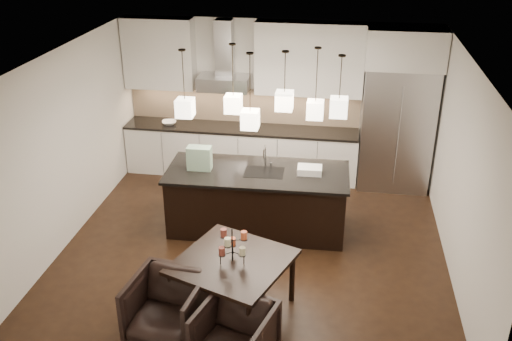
% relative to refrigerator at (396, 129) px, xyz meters
% --- Properties ---
extents(floor, '(5.50, 5.50, 0.02)m').
position_rel_refrigerator_xyz_m(floor, '(-2.10, -2.38, -1.08)').
color(floor, black).
rests_on(floor, ground).
extents(ceiling, '(5.50, 5.50, 0.02)m').
position_rel_refrigerator_xyz_m(ceiling, '(-2.10, -2.38, 1.73)').
color(ceiling, white).
rests_on(ceiling, wall_back).
extents(wall_back, '(5.50, 0.02, 2.80)m').
position_rel_refrigerator_xyz_m(wall_back, '(-2.10, 0.38, 0.32)').
color(wall_back, silver).
rests_on(wall_back, ground).
extents(wall_front, '(5.50, 0.02, 2.80)m').
position_rel_refrigerator_xyz_m(wall_front, '(-2.10, -5.14, 0.32)').
color(wall_front, silver).
rests_on(wall_front, ground).
extents(wall_left, '(0.02, 5.50, 2.80)m').
position_rel_refrigerator_xyz_m(wall_left, '(-4.86, -2.38, 0.32)').
color(wall_left, silver).
rests_on(wall_left, ground).
extents(wall_right, '(0.02, 5.50, 2.80)m').
position_rel_refrigerator_xyz_m(wall_right, '(0.66, -2.38, 0.32)').
color(wall_right, silver).
rests_on(wall_right, ground).
extents(refrigerator, '(1.20, 0.72, 2.15)m').
position_rel_refrigerator_xyz_m(refrigerator, '(0.00, 0.00, 0.00)').
color(refrigerator, '#B7B7BA').
rests_on(refrigerator, floor).
extents(fridge_panel, '(1.26, 0.72, 0.65)m').
position_rel_refrigerator_xyz_m(fridge_panel, '(0.00, 0.00, 1.40)').
color(fridge_panel, silver).
rests_on(fridge_panel, refrigerator).
extents(lower_cabinets, '(4.21, 0.62, 0.88)m').
position_rel_refrigerator_xyz_m(lower_cabinets, '(-2.73, 0.05, -0.64)').
color(lower_cabinets, silver).
rests_on(lower_cabinets, floor).
extents(countertop, '(4.21, 0.66, 0.04)m').
position_rel_refrigerator_xyz_m(countertop, '(-2.73, 0.05, -0.17)').
color(countertop, black).
rests_on(countertop, lower_cabinets).
extents(backsplash, '(4.21, 0.02, 0.63)m').
position_rel_refrigerator_xyz_m(backsplash, '(-2.73, 0.35, 0.16)').
color(backsplash, '#CCAE8D').
rests_on(backsplash, countertop).
extents(upper_cab_left, '(1.25, 0.35, 1.25)m').
position_rel_refrigerator_xyz_m(upper_cab_left, '(-4.20, 0.19, 1.10)').
color(upper_cab_left, silver).
rests_on(upper_cab_left, wall_back).
extents(upper_cab_right, '(1.85, 0.35, 1.25)m').
position_rel_refrigerator_xyz_m(upper_cab_right, '(-1.55, 0.19, 1.10)').
color(upper_cab_right, silver).
rests_on(upper_cab_right, wall_back).
extents(hood_canopy, '(0.90, 0.52, 0.24)m').
position_rel_refrigerator_xyz_m(hood_canopy, '(-3.03, 0.10, 0.65)').
color(hood_canopy, '#B7B7BA').
rests_on(hood_canopy, wall_back).
extents(hood_chimney, '(0.30, 0.28, 0.96)m').
position_rel_refrigerator_xyz_m(hood_chimney, '(-3.03, 0.21, 1.24)').
color(hood_chimney, '#B7B7BA').
rests_on(hood_chimney, hood_canopy).
extents(fruit_bowl, '(0.32, 0.32, 0.06)m').
position_rel_refrigerator_xyz_m(fruit_bowl, '(-4.04, 0.00, -0.12)').
color(fruit_bowl, silver).
rests_on(fruit_bowl, countertop).
extents(island_body, '(2.66, 1.12, 0.93)m').
position_rel_refrigerator_xyz_m(island_body, '(-2.13, -1.82, -0.61)').
color(island_body, black).
rests_on(island_body, floor).
extents(island_top, '(2.75, 1.21, 0.04)m').
position_rel_refrigerator_xyz_m(island_top, '(-2.13, -1.82, -0.13)').
color(island_top, black).
rests_on(island_top, island_body).
extents(faucet, '(0.11, 0.26, 0.40)m').
position_rel_refrigerator_xyz_m(faucet, '(-2.03, -1.72, 0.09)').
color(faucet, silver).
rests_on(faucet, island_top).
extents(tote_bag, '(0.36, 0.20, 0.36)m').
position_rel_refrigerator_xyz_m(tote_bag, '(-3.00, -1.88, 0.07)').
color(tote_bag, '#185637').
rests_on(tote_bag, island_top).
extents(food_container, '(0.36, 0.26, 0.11)m').
position_rel_refrigerator_xyz_m(food_container, '(-1.36, -1.77, -0.05)').
color(food_container, silver).
rests_on(food_container, island_top).
extents(dining_table, '(1.59, 1.59, 0.74)m').
position_rel_refrigerator_xyz_m(dining_table, '(-2.12, -3.84, -0.70)').
color(dining_table, black).
rests_on(dining_table, floor).
extents(candelabra, '(0.46, 0.46, 0.44)m').
position_rel_refrigerator_xyz_m(candelabra, '(-2.12, -3.84, -0.12)').
color(candelabra, black).
rests_on(candelabra, dining_table).
extents(candle_a, '(0.10, 0.10, 0.10)m').
position_rel_refrigerator_xyz_m(candle_a, '(-2.00, -3.89, -0.16)').
color(candle_a, beige).
rests_on(candle_a, candelabra).
extents(candle_b, '(0.10, 0.10, 0.10)m').
position_rel_refrigerator_xyz_m(candle_b, '(-2.15, -3.70, -0.16)').
color(candle_b, '#DF5F3A').
rests_on(candle_b, candelabra).
extents(candle_c, '(0.10, 0.10, 0.10)m').
position_rel_refrigerator_xyz_m(candle_c, '(-2.23, -3.92, -0.16)').
color(candle_c, brown).
rests_on(candle_c, candelabra).
extents(candle_d, '(0.10, 0.10, 0.10)m').
position_rel_refrigerator_xyz_m(candle_d, '(-1.99, -3.79, 0.00)').
color(candle_d, '#DF5F3A').
rests_on(candle_d, candelabra).
extents(candle_e, '(0.10, 0.10, 0.10)m').
position_rel_refrigerator_xyz_m(candle_e, '(-2.24, -3.77, 0.00)').
color(candle_e, brown).
rests_on(candle_e, candelabra).
extents(candle_f, '(0.10, 0.10, 0.10)m').
position_rel_refrigerator_xyz_m(candle_f, '(-2.15, -3.97, 0.00)').
color(candle_f, beige).
rests_on(candle_f, candelabra).
extents(armchair_left, '(0.93, 0.95, 0.77)m').
position_rel_refrigerator_xyz_m(armchair_left, '(-2.79, -4.38, -0.69)').
color(armchair_left, black).
rests_on(armchair_left, floor).
extents(armchair_right, '(0.96, 0.97, 0.72)m').
position_rel_refrigerator_xyz_m(armchair_right, '(-1.94, -4.70, -0.71)').
color(armchair_right, black).
rests_on(armchair_right, floor).
extents(pendant_a, '(0.24, 0.24, 0.26)m').
position_rel_refrigerator_xyz_m(pendant_a, '(-3.15, -1.99, 0.89)').
color(pendant_a, '#F2E6CA').
rests_on(pendant_a, ceiling).
extents(pendant_b, '(0.24, 0.24, 0.26)m').
position_rel_refrigerator_xyz_m(pendant_b, '(-2.54, -1.55, 0.84)').
color(pendant_b, '#F2E6CA').
rests_on(pendant_b, ceiling).
extents(pendant_c, '(0.24, 0.24, 0.26)m').
position_rel_refrigerator_xyz_m(pendant_c, '(-1.75, -1.86, 1.03)').
color(pendant_c, '#F2E6CA').
rests_on(pendant_c, ceiling).
extents(pendant_d, '(0.24, 0.24, 0.26)m').
position_rel_refrigerator_xyz_m(pendant_d, '(-1.33, -1.58, 0.82)').
color(pendant_d, '#F2E6CA').
rests_on(pendant_d, ceiling).
extents(pendant_e, '(0.24, 0.24, 0.26)m').
position_rel_refrigerator_xyz_m(pendant_e, '(-1.00, -1.97, 1.01)').
color(pendant_e, '#F2E6CA').
rests_on(pendant_e, ceiling).
extents(pendant_f, '(0.24, 0.24, 0.26)m').
position_rel_refrigerator_xyz_m(pendant_f, '(-2.21, -2.03, 0.78)').
color(pendant_f, '#F2E6CA').
rests_on(pendant_f, ceiling).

